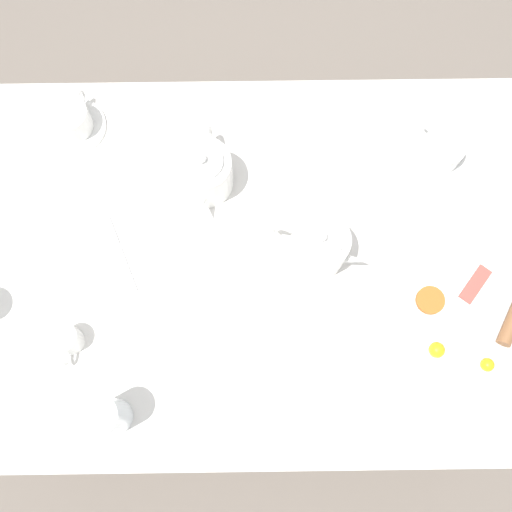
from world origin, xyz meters
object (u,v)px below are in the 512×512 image
object	(u,v)px
breakfast_plate	(469,326)
teapot_near	(320,246)
teapot_far	(207,172)
fork_by_plate	(123,256)
knife_by_plate	(259,354)
water_glass_tall	(109,416)
teacup_with_saucer_right	(73,121)
creamer_jug	(69,340)
teacup_with_saucer_left	(443,151)

from	to	relation	value
breakfast_plate	teapot_near	distance (m)	0.32
breakfast_plate	teapot_far	world-z (taller)	teapot_far
fork_by_plate	knife_by_plate	size ratio (longest dim) A/B	0.84
water_glass_tall	knife_by_plate	world-z (taller)	water_glass_tall
teapot_far	fork_by_plate	size ratio (longest dim) A/B	1.23
teapot_far	water_glass_tall	world-z (taller)	water_glass_tall
teacup_with_saucer_right	knife_by_plate	world-z (taller)	teacup_with_saucer_right
breakfast_plate	teapot_near	xyz separation A→B (m)	(-0.15, -0.28, 0.05)
breakfast_plate	creamer_jug	size ratio (longest dim) A/B	4.10
water_glass_tall	fork_by_plate	size ratio (longest dim) A/B	0.80
teacup_with_saucer_right	breakfast_plate	bearing A→B (deg)	60.98
teapot_near	knife_by_plate	bearing A→B (deg)	-98.16
breakfast_plate	teapot_near	size ratio (longest dim) A/B	1.65
teacup_with_saucer_left	teacup_with_saucer_right	xyz separation A→B (m)	(-0.08, -0.76, -0.00)
teapot_far	knife_by_plate	size ratio (longest dim) A/B	1.03
teapot_near	teacup_with_saucer_right	world-z (taller)	teapot_near
knife_by_plate	teacup_with_saucer_right	bearing A→B (deg)	-141.78
teapot_near	teacup_with_saucer_right	distance (m)	0.58
teapot_far	fork_by_plate	world-z (taller)	teapot_far
teapot_near	water_glass_tall	size ratio (longest dim) A/B	1.46
creamer_jug	teapot_far	bearing A→B (deg)	141.87
teapot_near	water_glass_tall	distance (m)	0.49
teacup_with_saucer_left	knife_by_plate	world-z (taller)	teacup_with_saucer_left
water_glass_tall	fork_by_plate	world-z (taller)	water_glass_tall
teapot_far	breakfast_plate	bearing A→B (deg)	63.94
breakfast_plate	teapot_near	world-z (taller)	teapot_near
water_glass_tall	teacup_with_saucer_right	bearing A→B (deg)	-168.93
teapot_far	knife_by_plate	distance (m)	0.37
teacup_with_saucer_left	water_glass_tall	bearing A→B (deg)	-51.37
teacup_with_saucer_right	water_glass_tall	size ratio (longest dim) A/B	1.03
teapot_far	knife_by_plate	xyz separation A→B (m)	(0.35, 0.10, -0.05)
teapot_near	creamer_jug	distance (m)	0.51
breakfast_plate	teacup_with_saucer_right	world-z (taller)	teacup_with_saucer_right
creamer_jug	knife_by_plate	bearing A→B (deg)	85.76
teacup_with_saucer_right	fork_by_plate	bearing A→B (deg)	21.37
teacup_with_saucer_right	teapot_far	bearing A→B (deg)	65.41
teapot_far	water_glass_tall	size ratio (longest dim) A/B	1.54
teapot_near	teacup_with_saucer_left	world-z (taller)	teapot_near
teapot_far	teacup_with_saucer_left	xyz separation A→B (m)	(-0.05, 0.48, -0.02)
breakfast_plate	knife_by_plate	bearing A→B (deg)	-83.31
knife_by_plate	breakfast_plate	bearing A→B (deg)	96.69
breakfast_plate	water_glass_tall	distance (m)	0.69
fork_by_plate	knife_by_plate	distance (m)	0.33
teacup_with_saucer_left	teacup_with_saucer_right	size ratio (longest dim) A/B	1.00
fork_by_plate	teapot_far	bearing A→B (deg)	132.68
teacup_with_saucer_right	creamer_jug	bearing A→B (deg)	3.10
teapot_near	teacup_with_saucer_right	size ratio (longest dim) A/B	1.41
creamer_jug	teapot_near	bearing A→B (deg)	109.67
teacup_with_saucer_right	teacup_with_saucer_left	bearing A→B (deg)	84.03
teapot_near	teapot_far	distance (m)	0.27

